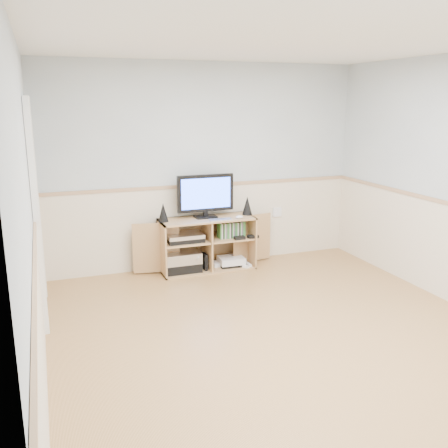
% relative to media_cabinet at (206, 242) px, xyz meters
% --- Properties ---
extents(room, '(4.04, 4.54, 2.54)m').
position_rel_media_cabinet_xyz_m(room, '(-0.00, -1.93, 0.88)').
color(room, tan).
rests_on(room, ground).
extents(media_cabinet, '(1.80, 0.43, 0.65)m').
position_rel_media_cabinet_xyz_m(media_cabinet, '(0.00, 0.00, 0.00)').
color(media_cabinet, tan).
rests_on(media_cabinet, floor).
extents(monitor, '(0.70, 0.18, 0.53)m').
position_rel_media_cabinet_xyz_m(monitor, '(0.00, -0.00, 0.61)').
color(monitor, black).
rests_on(monitor, media_cabinet).
extents(speaker_left, '(0.12, 0.12, 0.22)m').
position_rel_media_cabinet_xyz_m(speaker_left, '(-0.54, -0.03, 0.43)').
color(speaker_left, black).
rests_on(speaker_left, media_cabinet).
extents(speaker_right, '(0.13, 0.13, 0.23)m').
position_rel_media_cabinet_xyz_m(speaker_right, '(0.54, -0.03, 0.43)').
color(speaker_right, black).
rests_on(speaker_right, media_cabinet).
extents(keyboard, '(0.28, 0.13, 0.01)m').
position_rel_media_cabinet_xyz_m(keyboard, '(0.13, -0.19, 0.32)').
color(keyboard, silver).
rests_on(keyboard, media_cabinet).
extents(mouse, '(0.11, 0.08, 0.04)m').
position_rel_media_cabinet_xyz_m(mouse, '(0.37, -0.19, 0.34)').
color(mouse, white).
rests_on(mouse, media_cabinet).
extents(av_components, '(0.52, 0.32, 0.47)m').
position_rel_media_cabinet_xyz_m(av_components, '(-0.31, -0.05, -0.11)').
color(av_components, black).
rests_on(av_components, media_cabinet).
extents(game_consoles, '(0.45, 0.30, 0.11)m').
position_rel_media_cabinet_xyz_m(game_consoles, '(0.30, -0.07, -0.26)').
color(game_consoles, white).
rests_on(game_consoles, media_cabinet).
extents(game_cases, '(0.33, 0.13, 0.19)m').
position_rel_media_cabinet_xyz_m(game_cases, '(0.31, -0.07, 0.15)').
color(game_cases, '#3F8C3F').
rests_on(game_cases, media_cabinet).
extents(wall_outlet, '(0.12, 0.03, 0.12)m').
position_rel_media_cabinet_xyz_m(wall_outlet, '(1.05, 0.17, 0.27)').
color(wall_outlet, white).
rests_on(wall_outlet, wall_back).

